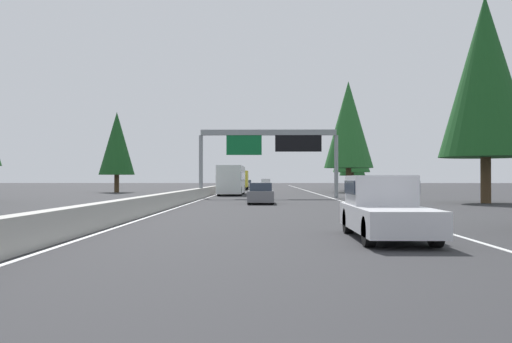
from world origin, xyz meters
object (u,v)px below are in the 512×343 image
conifer_right_distant (352,153)px  conifer_left_mid (117,143)px  bus_near_center (232,179)px  conifer_right_far (351,140)px  conifer_right_mid (348,125)px  minivan_far_center (266,182)px  pickup_mid_right (384,207)px  sedan_mid_center (261,194)px  sign_gantry_overhead (270,144)px  sedan_distant_a (247,184)px  conifer_right_near (485,76)px  box_truck_near_right (240,179)px

conifer_right_distant → conifer_left_mid: conifer_right_distant is taller
bus_near_center → conifer_right_far: size_ratio=0.95×
bus_near_center → conifer_right_mid: size_ratio=0.82×
minivan_far_center → conifer_left_mid: size_ratio=0.49×
pickup_mid_right → conifer_right_far: 67.44m
bus_near_center → sedan_mid_center: bearing=-171.5°
sign_gantry_overhead → sedan_distant_a: size_ratio=2.88×
bus_near_center → conifer_right_mid: bearing=-54.5°
conifer_right_mid → conifer_right_distant: bearing=-9.4°
sign_gantry_overhead → minivan_far_center: size_ratio=2.54×
sign_gantry_overhead → conifer_left_mid: bearing=43.6°
conifer_right_near → conifer_right_far: size_ratio=1.23×
bus_near_center → minivan_far_center: bearing=-3.4°
conifer_right_mid → conifer_left_mid: size_ratio=1.38×
pickup_mid_right → bus_near_center: 46.32m
sedan_distant_a → conifer_right_far: conifer_right_far is taller
conifer_right_distant → conifer_right_mid: bearing=170.6°
pickup_mid_right → minivan_far_center: 107.32m
box_truck_near_right → sedan_mid_center: bearing=-175.8°
sedan_mid_center → conifer_right_distant: size_ratio=0.43×
conifer_right_near → conifer_left_mid: (31.17, 34.62, -2.90)m
sedan_mid_center → minivan_far_center: (84.02, -0.33, 0.27)m
sign_gantry_overhead → pickup_mid_right: bearing=-175.0°
sedan_mid_center → conifer_right_mid: 35.26m
box_truck_near_right → conifer_left_mid: bearing=139.0°
sedan_mid_center → bus_near_center: bearing=8.5°
pickup_mid_right → conifer_right_far: bearing=-7.6°
conifer_right_near → conifer_right_distant: conifer_right_near is taller
conifer_left_mid → sign_gantry_overhead: bearing=-136.4°
conifer_left_mid → bus_near_center: bearing=-122.8°
pickup_mid_right → conifer_right_mid: (55.86, -6.93, 7.66)m
conifer_right_near → box_truck_near_right: bearing=22.3°
minivan_far_center → conifer_right_mid: 53.01m
bus_near_center → conifer_right_near: bearing=-137.7°
pickup_mid_right → minivan_far_center: (107.26, 3.54, 0.04)m
bus_near_center → sign_gantry_overhead: bearing=-158.5°
conifer_left_mid → minivan_far_center: bearing=-20.0°
sedan_distant_a → conifer_right_far: size_ratio=0.36×
conifer_right_mid → pickup_mid_right: bearing=172.9°
sign_gantry_overhead → pickup_mid_right: 35.62m
sedan_distant_a → conifer_right_near: (-76.52, -19.51, 8.42)m
box_truck_near_right → conifer_right_distant: conifer_right_distant is taller
conifer_right_near → sign_gantry_overhead: bearing=54.6°
pickup_mid_right → sedan_mid_center: pickup_mid_right is taller
bus_near_center → conifer_left_mid: size_ratio=1.13×
conifer_right_far → conifer_right_near: bearing=-175.5°
sedan_distant_a → conifer_left_mid: size_ratio=0.43×
sedan_mid_center → conifer_right_near: (1.11, -16.09, 8.42)m
bus_near_center → conifer_right_near: conifer_right_near is taller
conifer_right_near → conifer_left_mid: conifer_right_near is taller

